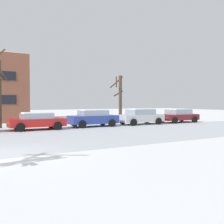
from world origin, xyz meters
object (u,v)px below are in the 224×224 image
object	(u,v)px
parked_car_blue	(93,118)
parked_car_maroon	(178,115)
parked_car_silver	(140,116)
parked_car_red	(37,121)

from	to	relation	value
parked_car_blue	parked_car_maroon	size ratio (longest dim) A/B	1.02
parked_car_blue	parked_car_silver	world-z (taller)	parked_car_silver
parked_car_blue	parked_car_silver	xyz separation A→B (m)	(4.85, -0.22, 0.01)
parked_car_red	parked_car_maroon	bearing A→B (deg)	-0.14
parked_car_red	parked_car_blue	world-z (taller)	parked_car_blue
parked_car_red	parked_car_maroon	distance (m)	14.56
parked_car_red	parked_car_maroon	size ratio (longest dim) A/B	1.01
parked_car_blue	parked_car_maroon	world-z (taller)	parked_car_blue
parked_car_silver	parked_car_red	bearing A→B (deg)	179.67
parked_car_blue	parked_car_red	bearing A→B (deg)	-178.01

